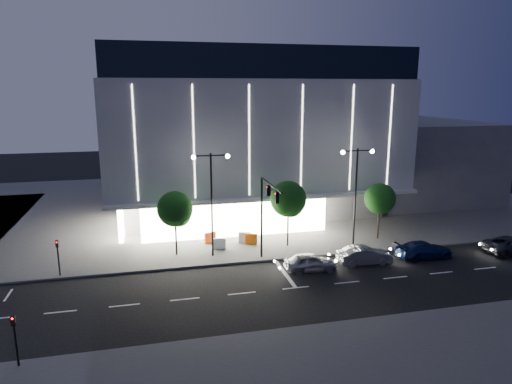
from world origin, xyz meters
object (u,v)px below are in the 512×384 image
object	(u,v)px
traffic_mast	(266,205)
barrier_c	(251,239)
street_lamp_west	(211,190)
ped_signal_far	(58,254)
tree_right	(380,200)
car_lead	(310,262)
car_second	(365,255)
street_lamp_east	(356,182)
tree_left	(175,211)
barrier_a	(210,238)
car_third	(424,250)
barrier_d	(245,237)
ped_signal_near	(15,335)
barrier_b	(220,244)
tree_mid	(288,201)

from	to	relation	value
traffic_mast	barrier_c	bearing A→B (deg)	91.51
street_lamp_west	ped_signal_far	distance (m)	12.76
street_lamp_west	tree_right	size ratio (longest dim) A/B	1.63
car_lead	car_second	xyz separation A→B (m)	(4.84, 0.33, 0.03)
car_lead	barrier_c	distance (m)	7.59
street_lamp_east	tree_left	bearing A→B (deg)	176.35
car_lead	barrier_a	distance (m)	10.61
street_lamp_east	barrier_a	world-z (taller)	street_lamp_east
traffic_mast	street_lamp_east	bearing A→B (deg)	16.48
car_third	barrier_a	xyz separation A→B (m)	(-17.26, 7.67, -0.07)
traffic_mast	car_lead	bearing A→B (deg)	-33.24
car_third	barrier_d	distance (m)	15.78
car_lead	car_second	world-z (taller)	car_second
street_lamp_west	tree_left	distance (m)	3.69
barrier_c	street_lamp_west	bearing A→B (deg)	-129.50
ped_signal_near	barrier_b	world-z (taller)	ped_signal_near
tree_mid	car_lead	bearing A→B (deg)	-89.18
street_lamp_east	traffic_mast	bearing A→B (deg)	-163.52
traffic_mast	barrier_c	xyz separation A→B (m)	(-0.13, 4.83, -4.38)
ped_signal_near	street_lamp_east	bearing A→B (deg)	28.37
car_lead	barrier_d	distance (m)	8.32
street_lamp_west	barrier_c	size ratio (longest dim) A/B	8.18
car_second	street_lamp_east	bearing A→B (deg)	-10.98
barrier_b	barrier_c	distance (m)	3.12
barrier_d	car_lead	bearing A→B (deg)	-45.74
tree_mid	barrier_a	size ratio (longest dim) A/B	5.59
ped_signal_near	street_lamp_west	bearing A→B (deg)	48.37
barrier_a	barrier_c	world-z (taller)	same
tree_right	barrier_c	size ratio (longest dim) A/B	5.01
barrier_a	tree_right	bearing A→B (deg)	-27.65
tree_right	barrier_a	xyz separation A→B (m)	(-15.79, 2.37, -3.23)
tree_left	car_second	distance (m)	16.21
tree_left	barrier_c	xyz separation A→B (m)	(6.85, 1.15, -3.38)
car_second	barrier_d	bearing A→B (deg)	52.93
tree_mid	tree_right	size ratio (longest dim) A/B	1.12
car_third	barrier_b	world-z (taller)	car_third
street_lamp_west	ped_signal_near	world-z (taller)	street_lamp_west
traffic_mast	tree_mid	distance (m)	4.82
ped_signal_near	ped_signal_far	bearing A→B (deg)	90.00
street_lamp_east	barrier_a	bearing A→B (deg)	165.12
car_third	barrier_c	distance (m)	15.07
car_third	barrier_a	size ratio (longest dim) A/B	4.51
ped_signal_far	car_third	world-z (taller)	ped_signal_far
car_second	car_lead	bearing A→B (deg)	96.41
car_second	barrier_d	world-z (taller)	car_second
traffic_mast	tree_right	size ratio (longest dim) A/B	1.28
car_second	barrier_a	distance (m)	14.05
car_lead	tree_right	bearing A→B (deg)	-54.74
tree_left	barrier_c	world-z (taller)	tree_left
ped_signal_near	tree_right	size ratio (longest dim) A/B	0.54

